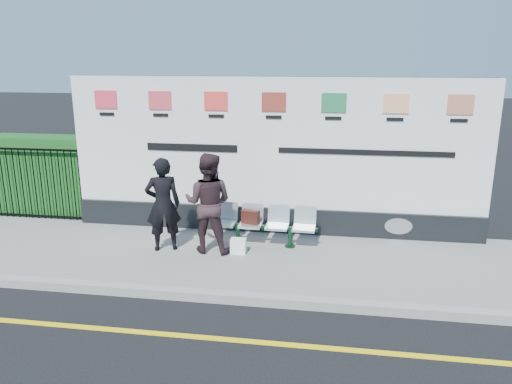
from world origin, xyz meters
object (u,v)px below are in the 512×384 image
(woman_left, at_px, (163,204))
(woman_right, at_px, (208,203))
(billboard, at_px, (274,167))
(bench, at_px, (264,235))

(woman_left, bearing_deg, woman_right, 162.45)
(billboard, bearing_deg, woman_right, -129.16)
(woman_right, bearing_deg, bench, -152.80)
(billboard, distance_m, woman_right, 1.64)
(woman_right, bearing_deg, billboard, -126.18)
(bench, height_order, woman_left, woman_left)
(bench, distance_m, woman_right, 1.22)
(bench, bearing_deg, woman_left, -162.90)
(bench, relative_size, woman_right, 1.05)
(woman_right, bearing_deg, woman_left, 7.01)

